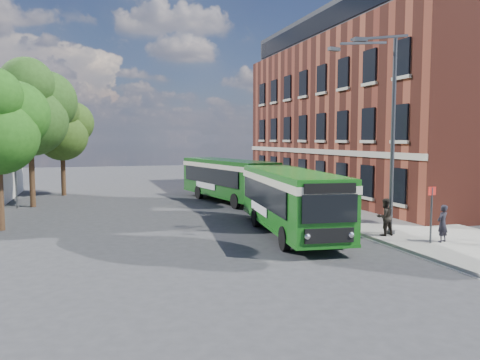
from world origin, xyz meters
name	(u,v)px	position (x,y,z in m)	size (l,w,h in m)	color
ground	(269,235)	(0.00, 0.00, 0.00)	(120.00, 120.00, 0.00)	#2A2A2D
pavement	(322,205)	(7.00, 8.00, 0.07)	(6.00, 48.00, 0.15)	gray
kerb_line	(281,208)	(3.95, 8.00, 0.01)	(0.12, 48.00, 0.01)	beige
brick_office	(379,108)	(14.00, 12.00, 6.97)	(12.10, 26.00, 14.20)	maroon
flagpole	(15,132)	(-12.45, 13.00, 4.94)	(0.95, 0.10, 9.00)	#3D4043
street_lamp	(386,133)	(4.84, -2.00, 4.79)	(2.96, 2.38, 9.00)	#3D4043
bus_stop_sign	(431,211)	(5.60, -4.20, 1.51)	(0.35, 0.08, 2.52)	#3D4043
bus_front	(290,196)	(1.04, -0.04, 1.83)	(3.77, 10.25, 3.02)	#165E15
bus_rear	(227,176)	(1.51, 12.11, 1.83)	(4.48, 10.87, 3.02)	#155014
pedestrian_a	(442,223)	(6.21, -4.18, 0.95)	(0.58, 0.38, 1.59)	black
pedestrian_b	(385,217)	(4.71, -2.26, 1.00)	(0.82, 0.64, 1.69)	black
tree_mid	(31,108)	(-11.51, 13.42, 6.56)	(5.72, 5.44, 9.66)	#331E12
tree_right	(63,127)	(-9.89, 19.60, 5.42)	(4.73, 4.50, 7.99)	#331E12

